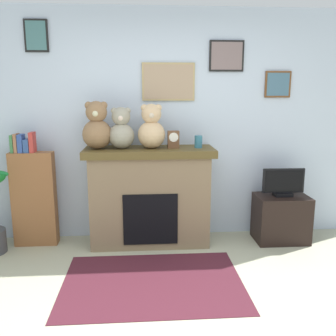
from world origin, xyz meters
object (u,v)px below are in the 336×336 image
tv_stand (281,218)px  teddy_bear_grey (97,128)px  candle_jar (198,142)px  teddy_bear_brown (121,130)px  bookshelf (34,196)px  television (283,183)px  fireplace (150,196)px  mantel_clock (173,139)px  teddy_bear_cream (151,128)px

tv_stand → teddy_bear_grey: size_ratio=1.16×
candle_jar → teddy_bear_brown: 0.84m
bookshelf → tv_stand: size_ratio=2.16×
bookshelf → television: 2.79m
television → teddy_bear_brown: teddy_bear_brown is taller
fireplace → teddy_bear_brown: (-0.30, -0.02, 0.74)m
teddy_bear_grey → teddy_bear_brown: (0.26, 0.00, -0.03)m
bookshelf → mantel_clock: mantel_clock is taller
teddy_bear_brown → teddy_bear_grey: bearing=-180.0°
candle_jar → teddy_bear_brown: bearing=-180.0°
fireplace → teddy_bear_grey: teddy_bear_grey is taller
teddy_bear_brown → mantel_clock: bearing=-0.1°
mantel_clock → teddy_bear_brown: size_ratio=0.42×
tv_stand → television: bearing=-90.0°
fireplace → bookshelf: bookshelf is taller
television → teddy_bear_cream: size_ratio=0.99×
television → candle_jar: candle_jar is taller
teddy_bear_brown → fireplace: bearing=3.5°
candle_jar → teddy_bear_cream: teddy_bear_cream is taller
teddy_bear_cream → teddy_bear_grey: bearing=-180.0°
bookshelf → television: (2.78, -0.10, 0.11)m
fireplace → bookshelf: (-1.28, 0.04, 0.01)m
teddy_bear_grey → teddy_bear_cream: bearing=0.0°
tv_stand → teddy_bear_grey: teddy_bear_grey is taller
teddy_bear_grey → tv_stand: bearing=-1.0°
bookshelf → teddy_bear_grey: size_ratio=2.50×
candle_jar → mantel_clock: 0.28m
fireplace → teddy_bear_grey: bearing=-178.1°
television → teddy_bear_brown: 1.90m
bookshelf → television: bookshelf is taller
candle_jar → bookshelf: bearing=178.0°
fireplace → tv_stand: fireplace is taller
fireplace → teddy_bear_grey: (-0.55, -0.02, 0.77)m
mantel_clock → teddy_bear_cream: size_ratio=0.39×
teddy_bear_brown → teddy_bear_cream: size_ratio=0.93×
tv_stand → television: television is taller
bookshelf → teddy_bear_cream: 1.50m
television → candle_jar: size_ratio=3.48×
teddy_bear_grey → teddy_bear_brown: 0.26m
bookshelf → teddy_bear_brown: bearing=-3.6°
television → teddy_bear_cream: 1.60m
tv_stand → television: size_ratio=1.24×
teddy_bear_brown → bookshelf: bearing=176.4°
fireplace → television: (1.50, -0.06, 0.13)m
candle_jar → mantel_clock: mantel_clock is taller
teddy_bear_cream → candle_jar: bearing=0.1°
tv_stand → teddy_bear_brown: size_ratio=1.32×
television → bookshelf: bearing=177.9°
television → teddy_bear_grey: teddy_bear_grey is taller
fireplace → teddy_bear_brown: size_ratio=3.18×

